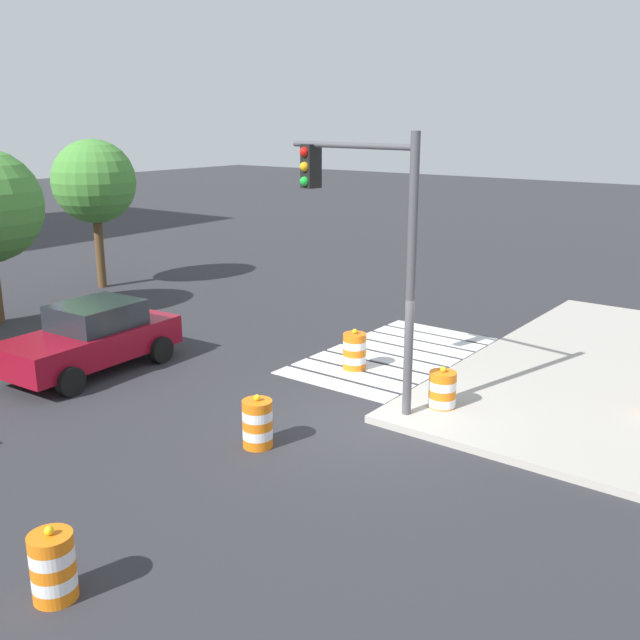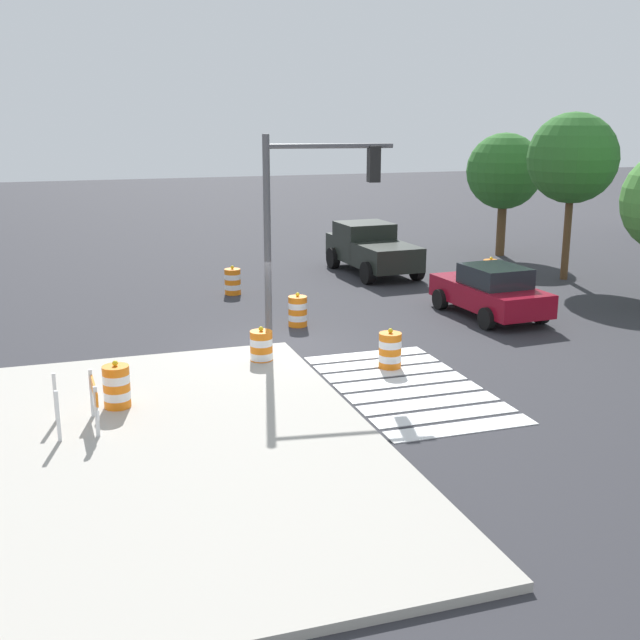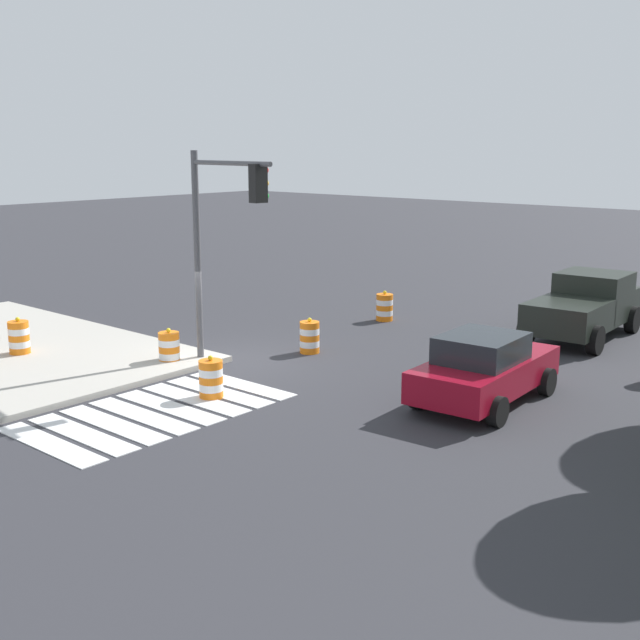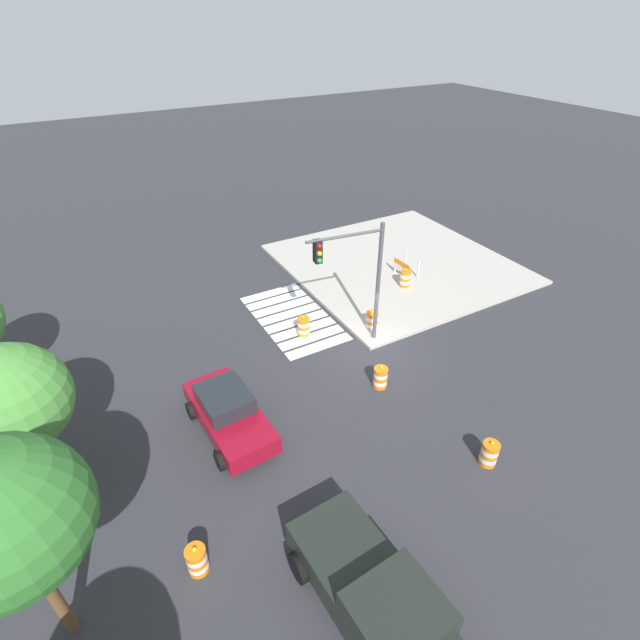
{
  "view_description": "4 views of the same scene",
  "coord_description": "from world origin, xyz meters",
  "px_view_note": "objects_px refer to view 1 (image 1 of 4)",
  "views": [
    {
      "loc": [
        -11.23,
        -7.37,
        5.86
      ],
      "look_at": [
        0.95,
        1.84,
        1.61
      ],
      "focal_mm": 40.72,
      "sensor_mm": 36.0,
      "label": 1
    },
    {
      "loc": [
        19.96,
        -5.59,
        6.12
      ],
      "look_at": [
        0.98,
        0.67,
        0.96
      ],
      "focal_mm": 44.9,
      "sensor_mm": 36.0,
      "label": 2
    },
    {
      "loc": [
        14.4,
        15.54,
        5.77
      ],
      "look_at": [
        0.08,
        3.23,
        1.63
      ],
      "focal_mm": 44.81,
      "sensor_mm": 36.0,
      "label": 3
    },
    {
      "loc": [
        -13.17,
        9.99,
        12.78
      ],
      "look_at": [
        0.93,
        2.02,
        1.76
      ],
      "focal_mm": 26.43,
      "sensor_mm": 36.0,
      "label": 4
    }
  ],
  "objects_px": {
    "traffic_barrel_median_near": "(442,393)",
    "traffic_barrel_far_curb": "(354,351)",
    "traffic_light_pole": "(367,221)",
    "street_tree_streetside_near": "(94,182)",
    "traffic_barrel_near_corner": "(258,423)",
    "sports_car": "(92,338)",
    "traffic_barrel_median_far": "(53,566)"
  },
  "relations": [
    {
      "from": "sports_car",
      "to": "street_tree_streetside_near",
      "type": "relative_size",
      "value": 0.85
    },
    {
      "from": "traffic_barrel_median_far",
      "to": "traffic_barrel_far_curb",
      "type": "distance_m",
      "value": 9.65
    },
    {
      "from": "traffic_barrel_far_curb",
      "to": "traffic_barrel_median_far",
      "type": "bearing_deg",
      "value": -168.54
    },
    {
      "from": "sports_car",
      "to": "traffic_barrel_far_curb",
      "type": "relative_size",
      "value": 4.32
    },
    {
      "from": "traffic_barrel_median_near",
      "to": "traffic_barrel_far_curb",
      "type": "bearing_deg",
      "value": 68.57
    },
    {
      "from": "traffic_barrel_near_corner",
      "to": "traffic_light_pole",
      "type": "height_order",
      "value": "traffic_light_pole"
    },
    {
      "from": "traffic_barrel_near_corner",
      "to": "street_tree_streetside_near",
      "type": "distance_m",
      "value": 15.16
    },
    {
      "from": "traffic_barrel_median_far",
      "to": "traffic_barrel_far_curb",
      "type": "relative_size",
      "value": 1.0
    },
    {
      "from": "traffic_light_pole",
      "to": "street_tree_streetside_near",
      "type": "xyz_separation_m",
      "value": [
        3.65,
        13.76,
        -0.18
      ]
    },
    {
      "from": "traffic_light_pole",
      "to": "traffic_barrel_median_near",
      "type": "bearing_deg",
      "value": -68.27
    },
    {
      "from": "traffic_barrel_median_near",
      "to": "street_tree_streetside_near",
      "type": "xyz_separation_m",
      "value": [
        3.04,
        15.28,
        3.28
      ]
    },
    {
      "from": "traffic_barrel_median_far",
      "to": "traffic_light_pole",
      "type": "relative_size",
      "value": 0.19
    },
    {
      "from": "traffic_barrel_median_near",
      "to": "traffic_barrel_median_far",
      "type": "relative_size",
      "value": 1.0
    },
    {
      "from": "traffic_barrel_median_far",
      "to": "traffic_barrel_far_curb",
      "type": "xyz_separation_m",
      "value": [
        9.46,
        1.92,
        0.0
      ]
    },
    {
      "from": "traffic_barrel_near_corner",
      "to": "traffic_light_pole",
      "type": "bearing_deg",
      "value": -9.1
    },
    {
      "from": "sports_car",
      "to": "traffic_barrel_median_far",
      "type": "distance_m",
      "value": 8.92
    },
    {
      "from": "traffic_barrel_near_corner",
      "to": "traffic_light_pole",
      "type": "relative_size",
      "value": 0.19
    },
    {
      "from": "traffic_light_pole",
      "to": "street_tree_streetside_near",
      "type": "distance_m",
      "value": 14.23
    },
    {
      "from": "traffic_barrel_near_corner",
      "to": "traffic_light_pole",
      "type": "distance_m",
      "value": 4.49
    },
    {
      "from": "traffic_barrel_median_far",
      "to": "traffic_light_pole",
      "type": "height_order",
      "value": "traffic_light_pole"
    },
    {
      "from": "traffic_barrel_near_corner",
      "to": "traffic_barrel_median_near",
      "type": "height_order",
      "value": "same"
    },
    {
      "from": "traffic_barrel_far_curb",
      "to": "sports_car",
      "type": "bearing_deg",
      "value": 127.45
    },
    {
      "from": "traffic_barrel_median_far",
      "to": "traffic_barrel_far_curb",
      "type": "bearing_deg",
      "value": 11.46
    },
    {
      "from": "traffic_barrel_far_curb",
      "to": "traffic_barrel_near_corner",
      "type": "bearing_deg",
      "value": -167.75
    },
    {
      "from": "sports_car",
      "to": "traffic_barrel_far_curb",
      "type": "height_order",
      "value": "sports_car"
    },
    {
      "from": "traffic_barrel_median_far",
      "to": "traffic_barrel_near_corner",
      "type": "bearing_deg",
      "value": 10.69
    },
    {
      "from": "traffic_barrel_median_near",
      "to": "traffic_barrel_median_far",
      "type": "distance_m",
      "value": 8.36
    },
    {
      "from": "sports_car",
      "to": "traffic_barrel_near_corner",
      "type": "bearing_deg",
      "value": -97.44
    },
    {
      "from": "traffic_barrel_median_near",
      "to": "sports_car",
      "type": "bearing_deg",
      "value": 108.43
    },
    {
      "from": "traffic_barrel_median_near",
      "to": "street_tree_streetside_near",
      "type": "distance_m",
      "value": 15.92
    },
    {
      "from": "sports_car",
      "to": "traffic_light_pole",
      "type": "relative_size",
      "value": 0.8
    },
    {
      "from": "traffic_light_pole",
      "to": "traffic_barrel_near_corner",
      "type": "bearing_deg",
      "value": 170.9
    }
  ]
}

